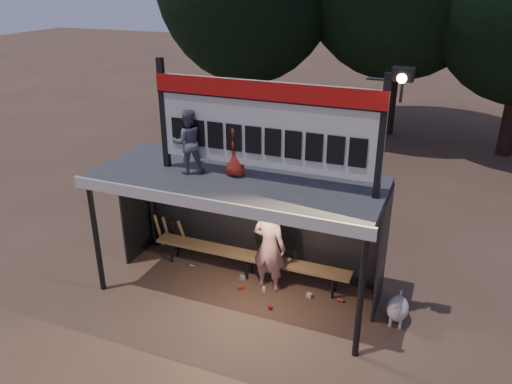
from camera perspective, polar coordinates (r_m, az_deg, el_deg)
ground at (r=9.59m, az=-2.04°, el=-11.19°), size 80.00×80.00×0.00m
player at (r=9.20m, az=1.52°, el=-6.27°), size 0.70×0.50×1.78m
child_a at (r=8.55m, az=-7.78°, el=5.73°), size 0.68×0.65×1.11m
child_b at (r=8.37m, az=-2.33°, el=4.82°), size 0.47×0.34×0.92m
dugout_shelter at (r=8.88m, az=-1.58°, el=-0.50°), size 5.10×2.08×2.32m
scoreboard_assembly at (r=7.96m, az=1.30°, el=7.96°), size 4.10×0.27×1.99m
bench at (r=9.78m, az=-0.76°, el=-7.40°), size 4.00×0.35×0.48m
dog at (r=8.98m, az=15.87°, el=-12.76°), size 0.36×0.81×0.49m
bats at (r=10.78m, az=-9.70°, el=-4.66°), size 0.68×0.35×0.84m
litter at (r=9.57m, az=0.95°, el=-10.97°), size 3.18×0.80×0.08m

